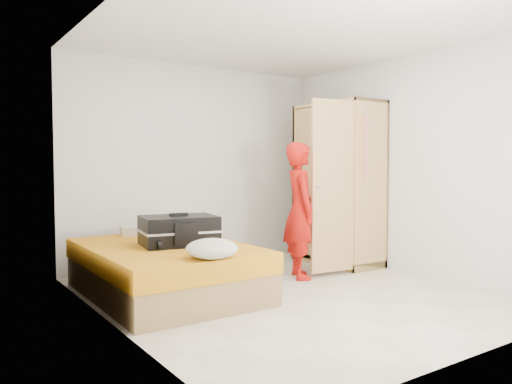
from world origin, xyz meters
TOP-DOWN VIEW (x-y plane):
  - room at (0.00, 0.00)m, footprint 4.00×4.02m
  - bed at (-1.05, 0.68)m, footprint 1.42×2.02m
  - wardrobe at (1.45, 0.86)m, footprint 1.17×1.20m
  - person at (0.55, 0.51)m, footprint 0.58×0.67m
  - suitcase at (-0.93, 0.61)m, footprint 0.82×0.66m
  - round_cushion at (-1.02, -0.22)m, footprint 0.45×0.45m
  - pillow at (-0.92, 1.53)m, footprint 0.59×0.39m

SIDE VIEW (x-z plane):
  - bed at x=-1.05m, z-range 0.00..0.50m
  - pillow at x=-0.92m, z-range 0.50..0.60m
  - round_cushion at x=-1.02m, z-range 0.50..0.67m
  - suitcase at x=-0.93m, z-range 0.48..0.80m
  - person at x=0.55m, z-range 0.00..1.55m
  - wardrobe at x=1.45m, z-range -0.05..2.05m
  - room at x=0.00m, z-range 0.00..2.60m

